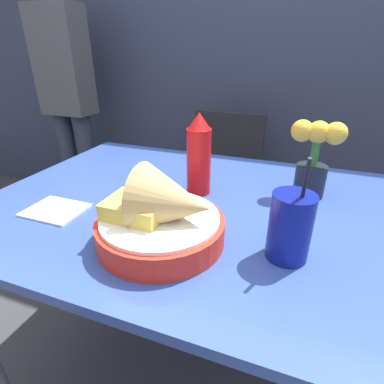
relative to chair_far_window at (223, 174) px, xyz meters
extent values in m
plane|color=#38383D|center=(0.17, -0.86, -0.49)|extent=(12.00, 12.00, 0.00)
cube|color=#2D334C|center=(0.17, 0.39, 0.81)|extent=(7.00, 0.06, 2.60)
cube|color=#334C9E|center=(0.17, -0.86, 0.25)|extent=(1.23, 0.84, 0.02)
cylinder|color=gray|center=(-0.38, -0.50, -0.13)|extent=(0.05, 0.05, 0.73)
cylinder|color=gray|center=(0.73, -0.50, -0.13)|extent=(0.05, 0.05, 0.73)
cylinder|color=black|center=(-0.18, -0.27, -0.28)|extent=(0.03, 0.03, 0.42)
cylinder|color=black|center=(0.18, -0.27, -0.28)|extent=(0.03, 0.03, 0.42)
cylinder|color=black|center=(-0.18, 0.09, -0.28)|extent=(0.03, 0.03, 0.42)
cylinder|color=black|center=(0.18, 0.09, -0.28)|extent=(0.03, 0.03, 0.42)
cube|color=black|center=(0.00, -0.09, -0.07)|extent=(0.40, 0.40, 0.02)
cube|color=black|center=(0.00, 0.09, 0.14)|extent=(0.40, 0.03, 0.38)
cylinder|color=red|center=(0.13, -1.06, 0.29)|extent=(0.28, 0.28, 0.05)
cylinder|color=white|center=(0.13, -1.06, 0.32)|extent=(0.26, 0.26, 0.01)
cone|color=tan|center=(0.17, -1.06, 0.36)|extent=(0.15, 0.15, 0.15)
cube|color=#E5C14C|center=(0.08, -1.07, 0.34)|extent=(0.13, 0.10, 0.04)
cylinder|color=red|center=(0.13, -0.79, 0.35)|extent=(0.07, 0.07, 0.19)
cone|color=red|center=(0.13, -0.79, 0.47)|extent=(0.06, 0.06, 0.04)
cylinder|color=navy|center=(0.40, -1.02, 0.33)|extent=(0.08, 0.08, 0.14)
cylinder|color=black|center=(0.40, -1.02, 0.32)|extent=(0.08, 0.08, 0.11)
cylinder|color=black|center=(0.41, -1.02, 0.39)|extent=(0.01, 0.07, 0.18)
cylinder|color=black|center=(0.43, -0.70, 0.31)|extent=(0.09, 0.09, 0.09)
cylinder|color=#33722D|center=(0.43, -0.70, 0.39)|extent=(0.02, 0.02, 0.08)
sphere|color=gold|center=(0.43, -0.70, 0.45)|extent=(0.06, 0.06, 0.06)
sphere|color=gold|center=(0.39, -0.70, 0.45)|extent=(0.06, 0.06, 0.06)
sphere|color=gold|center=(0.47, -0.70, 0.45)|extent=(0.06, 0.06, 0.06)
cube|color=white|center=(-0.19, -1.03, 0.26)|extent=(0.15, 0.12, 0.01)
cylinder|color=#2D3347|center=(-1.14, 0.05, -0.12)|extent=(0.11, 0.11, 0.75)
cylinder|color=#2D3347|center=(-0.98, 0.05, -0.12)|extent=(0.11, 0.11, 0.75)
cube|color=#4C4C51|center=(-1.06, 0.05, 0.57)|extent=(0.32, 0.18, 0.63)
camera|label=1|loc=(0.39, -1.55, 0.64)|focal=28.00mm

